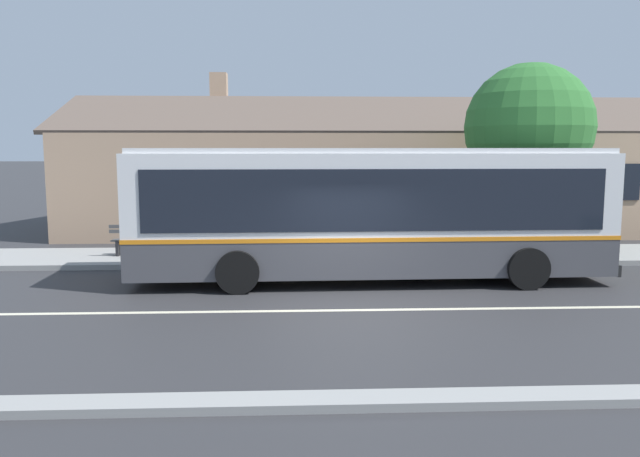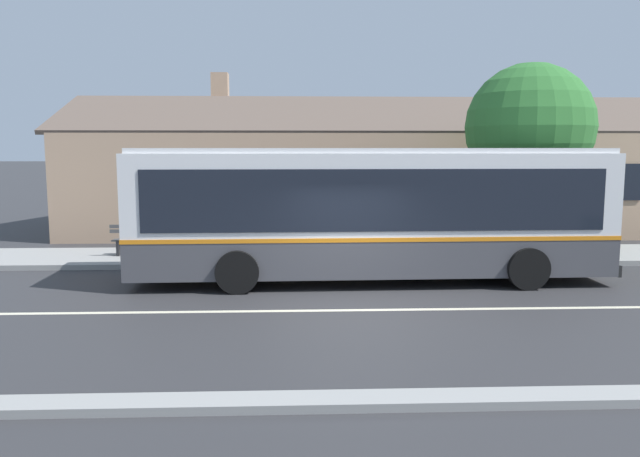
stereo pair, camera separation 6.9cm
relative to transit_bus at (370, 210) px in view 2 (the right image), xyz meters
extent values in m
plane|color=#2D2D30|center=(-0.65, -2.90, -1.77)|extent=(300.00, 300.00, 0.00)
cube|color=gray|center=(-0.65, 3.10, -1.70)|extent=(60.00, 3.00, 0.15)
cube|color=gray|center=(-0.65, -7.65, -1.71)|extent=(60.00, 0.50, 0.12)
cube|color=beige|center=(-0.65, -2.90, -1.77)|extent=(60.00, 0.16, 0.01)
cube|color=tan|center=(1.58, 10.85, 0.14)|extent=(23.88, 8.84, 3.83)
cube|color=brown|center=(1.58, 8.63, 2.82)|extent=(24.48, 4.47, 1.67)
cube|color=brown|center=(1.58, 13.06, 2.82)|extent=(24.48, 4.47, 1.67)
cube|color=tan|center=(-4.99, 11.73, 4.08)|extent=(0.70, 0.70, 1.20)
cube|color=black|center=(-6.78, 6.39, 0.34)|extent=(1.10, 0.06, 1.30)
cube|color=black|center=(9.93, 6.39, 0.34)|extent=(1.10, 0.06, 1.30)
cube|color=#4C3323|center=(5.16, 6.39, -0.72)|extent=(1.00, 0.06, 2.10)
cube|color=#47474C|center=(-0.02, 0.00, -1.05)|extent=(11.62, 2.71, 0.88)
cube|color=orange|center=(-0.02, 0.00, -0.56)|extent=(11.64, 2.73, 0.10)
cube|color=white|center=(-0.02, 0.00, 0.45)|extent=(11.62, 2.71, 1.92)
cube|color=white|center=(-0.02, 0.00, 1.47)|extent=(11.39, 2.58, 0.12)
cube|color=black|center=(-0.04, 1.26, 0.35)|extent=(10.65, 0.23, 1.42)
cube|color=black|center=(0.01, -1.27, 0.35)|extent=(10.65, 0.23, 1.42)
cube|color=black|center=(5.79, 0.11, 0.35)|extent=(0.08, 2.20, 1.42)
cube|color=black|center=(5.79, 0.11, 1.27)|extent=(0.07, 1.75, 0.24)
cube|color=black|center=(5.81, 0.11, -1.37)|extent=(0.13, 2.50, 0.28)
cube|color=#B21919|center=(-1.49, 1.24, -1.05)|extent=(3.24, 0.09, 0.62)
cube|color=black|center=(4.47, 1.35, -0.22)|extent=(0.90, 0.05, 2.56)
cylinder|color=black|center=(3.55, 1.31, -1.27)|extent=(1.01, 0.30, 1.00)
cylinder|color=black|center=(3.59, -1.19, -1.27)|extent=(1.01, 0.30, 1.00)
cylinder|color=black|center=(-3.22, 1.19, -1.27)|extent=(1.01, 0.30, 1.00)
cylinder|color=black|center=(-3.18, -1.31, -1.27)|extent=(1.01, 0.30, 1.00)
cube|color=#4C4C4C|center=(-6.34, 3.31, -1.17)|extent=(1.82, 0.10, 0.04)
cube|color=#4C4C4C|center=(-6.34, 3.16, -1.17)|extent=(1.82, 0.10, 0.04)
cube|color=#4C4C4C|center=(-6.34, 3.02, -1.17)|extent=(1.82, 0.10, 0.04)
cube|color=#4C4C4C|center=(-6.34, 2.89, -0.87)|extent=(1.82, 0.04, 0.10)
cube|color=#4C4C4C|center=(-6.34, 2.89, -0.73)|extent=(1.82, 0.04, 0.10)
cube|color=black|center=(-5.61, 3.16, -1.40)|extent=(0.08, 0.43, 0.45)
cube|color=black|center=(-7.07, 3.16, -1.40)|extent=(0.08, 0.43, 0.45)
cube|color=#4C4C4C|center=(-1.85, 2.81, -1.17)|extent=(1.58, 0.10, 0.04)
cube|color=#4C4C4C|center=(-1.85, 2.67, -1.17)|extent=(1.58, 0.10, 0.04)
cube|color=#4C4C4C|center=(-1.85, 2.52, -1.17)|extent=(1.58, 0.10, 0.04)
cube|color=#4C4C4C|center=(-1.85, 2.40, -0.87)|extent=(1.58, 0.04, 0.10)
cube|color=#4C4C4C|center=(-1.85, 2.40, -0.73)|extent=(1.58, 0.04, 0.10)
cube|color=black|center=(-1.22, 2.67, -1.40)|extent=(0.08, 0.43, 0.45)
cube|color=black|center=(-2.48, 2.67, -1.40)|extent=(0.08, 0.43, 0.45)
cylinder|color=#4C3828|center=(5.38, 3.80, -0.43)|extent=(0.31, 0.31, 2.68)
sphere|color=#2D6B2D|center=(5.38, 3.80, 2.17)|extent=(3.90, 3.90, 3.90)
sphere|color=#2D6B2D|center=(5.16, 3.78, 1.59)|extent=(2.86, 2.86, 2.86)
cylinder|color=gray|center=(6.32, 2.10, -0.42)|extent=(0.07, 0.07, 2.40)
cube|color=#1959A5|center=(6.32, 2.08, 0.53)|extent=(0.36, 0.03, 0.48)
camera|label=1|loc=(-1.93, -15.31, 1.53)|focal=35.00mm
camera|label=2|loc=(-1.86, -15.31, 1.53)|focal=35.00mm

